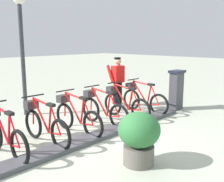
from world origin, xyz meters
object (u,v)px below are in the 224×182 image
bike_docked_3 (76,116)px  lamp_post (21,36)px  worker_near_rack (118,80)px  payment_kiosk (176,89)px  bike_docked_2 (102,109)px  bike_docked_4 (44,124)px  bike_docked_5 (4,134)px  planter_bush (139,136)px  bike_docked_0 (143,99)px  bike_docked_1 (124,103)px

bike_docked_3 → lamp_post: (2.39, 0.02, 1.92)m
worker_near_rack → payment_kiosk: bearing=-150.4°
bike_docked_3 → payment_kiosk: bearing=-98.9°
bike_docked_2 → bike_docked_4: (0.00, 1.77, 0.00)m
bike_docked_2 → bike_docked_5: (0.00, 2.65, 0.00)m
worker_near_rack → planter_bush: bearing=137.4°
bike_docked_2 → worker_near_rack: bearing=-58.4°
bike_docked_0 → bike_docked_2: same height
bike_docked_0 → bike_docked_5: size_ratio=1.00×
worker_near_rack → planter_bush: 4.40m
worker_near_rack → planter_bush: size_ratio=1.71×
bike_docked_0 → bike_docked_2: bearing=90.0°
bike_docked_4 → worker_near_rack: bearing=-72.7°
bike_docked_2 → bike_docked_1: bearing=-90.0°
bike_docked_4 → bike_docked_0: bearing=-90.0°
bike_docked_4 → worker_near_rack: worker_near_rack is taller
bike_docked_4 → bike_docked_5: 0.88m
bike_docked_4 → bike_docked_5: (0.00, 0.88, 0.00)m
lamp_post → bike_docked_1: bearing=-143.2°
bike_docked_4 → planter_bush: size_ratio=1.77×
bike_docked_1 → planter_bush: size_ratio=1.77×
payment_kiosk → bike_docked_3: bearing=81.1°
bike_docked_0 → worker_near_rack: 1.22m
bike_docked_3 → bike_docked_5: size_ratio=1.00×
bike_docked_0 → bike_docked_4: 3.53m
bike_docked_2 → worker_near_rack: 2.19m
bike_docked_0 → worker_near_rack: (1.12, -0.06, 0.48)m
lamp_post → payment_kiosk: bearing=-128.7°
payment_kiosk → planter_bush: payment_kiosk is taller
bike_docked_0 → bike_docked_1: same height
bike_docked_4 → planter_bush: bearing=-163.5°
bike_docked_5 → planter_bush: size_ratio=1.77×
planter_bush → bike_docked_0: bearing=-54.1°
bike_docked_0 → bike_docked_4: (0.00, 3.53, 0.00)m
bike_docked_1 → bike_docked_3: bearing=90.0°
bike_docked_1 → bike_docked_2: same height
payment_kiosk → bike_docked_4: payment_kiosk is taller
bike_docked_3 → lamp_post: lamp_post is taller
bike_docked_5 → bike_docked_1: bearing=-90.0°
bike_docked_1 → bike_docked_5: size_ratio=1.00×
bike_docked_0 → bike_docked_3: (0.00, 2.65, 0.00)m
lamp_post → planter_bush: bearing=177.0°
bike_docked_3 → bike_docked_4: same height
bike_docked_2 → bike_docked_5: 2.65m
bike_docked_1 → lamp_post: bearing=36.8°
bike_docked_1 → bike_docked_5: (0.00, 3.53, 0.00)m
bike_docked_1 → lamp_post: (2.39, 1.79, 1.92)m
bike_docked_5 → lamp_post: (2.39, -1.74, 1.92)m
bike_docked_3 → bike_docked_4: size_ratio=1.00×
bike_docked_1 → bike_docked_2: bearing=90.0°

